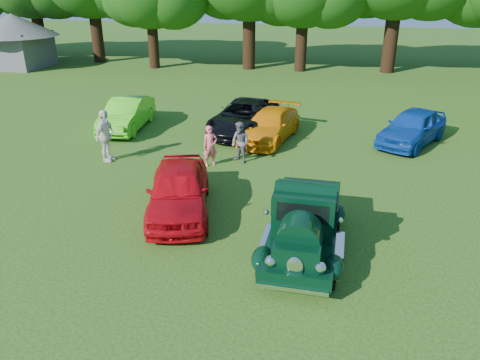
% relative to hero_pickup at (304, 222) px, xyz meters
% --- Properties ---
extents(ground, '(120.00, 120.00, 0.00)m').
position_rel_hero_pickup_xyz_m(ground, '(-1.78, 0.25, -0.75)').
color(ground, '#1C4710').
rests_on(ground, ground).
extents(hero_pickup, '(2.06, 4.43, 1.73)m').
position_rel_hero_pickup_xyz_m(hero_pickup, '(0.00, 0.00, 0.00)').
color(hero_pickup, black).
rests_on(hero_pickup, ground).
extents(red_convertible, '(2.85, 4.57, 1.45)m').
position_rel_hero_pickup_xyz_m(red_convertible, '(-3.73, 1.20, -0.02)').
color(red_convertible, '#BA0710').
rests_on(red_convertible, ground).
extents(back_car_lime, '(1.91, 4.30, 1.37)m').
position_rel_hero_pickup_xyz_m(back_car_lime, '(-8.79, 8.44, -0.06)').
color(back_car_lime, '#49D51C').
rests_on(back_car_lime, ground).
extents(back_car_black, '(2.68, 5.09, 1.37)m').
position_rel_hero_pickup_xyz_m(back_car_black, '(-3.57, 9.22, -0.07)').
color(back_car_black, black).
rests_on(back_car_black, ground).
extents(back_car_orange, '(2.44, 4.47, 1.23)m').
position_rel_hero_pickup_xyz_m(back_car_orange, '(-2.28, 8.40, -0.14)').
color(back_car_orange, orange).
rests_on(back_car_orange, ground).
extents(back_car_blue, '(3.42, 4.48, 1.42)m').
position_rel_hero_pickup_xyz_m(back_car_blue, '(3.50, 9.17, -0.04)').
color(back_car_blue, '#0E3B9B').
rests_on(back_car_blue, ground).
extents(spectator_pink, '(0.65, 0.61, 1.50)m').
position_rel_hero_pickup_xyz_m(spectator_pink, '(-3.88, 4.96, -0.00)').
color(spectator_pink, '#F3646C').
rests_on(spectator_pink, ground).
extents(spectator_grey, '(0.95, 0.91, 1.54)m').
position_rel_hero_pickup_xyz_m(spectator_grey, '(-2.89, 5.50, 0.02)').
color(spectator_grey, slate).
rests_on(spectator_grey, ground).
extents(spectator_white, '(0.53, 1.16, 1.95)m').
position_rel_hero_pickup_xyz_m(spectator_white, '(-7.78, 4.56, 0.22)').
color(spectator_white, silver).
rests_on(spectator_white, ground).
extents(gazebo, '(6.40, 6.40, 3.90)m').
position_rel_hero_pickup_xyz_m(gazebo, '(-23.78, 21.25, 1.65)').
color(gazebo, '#58575C').
rests_on(gazebo, ground).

